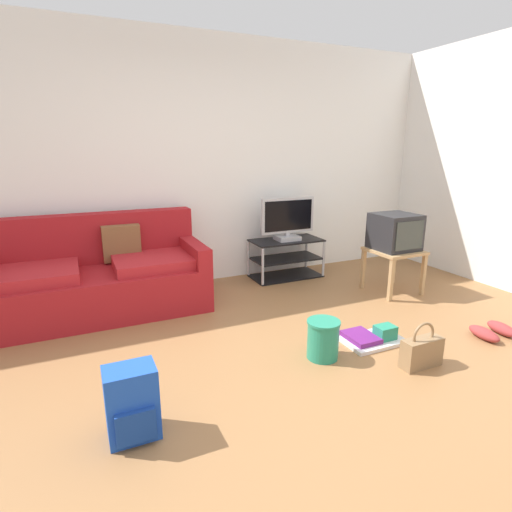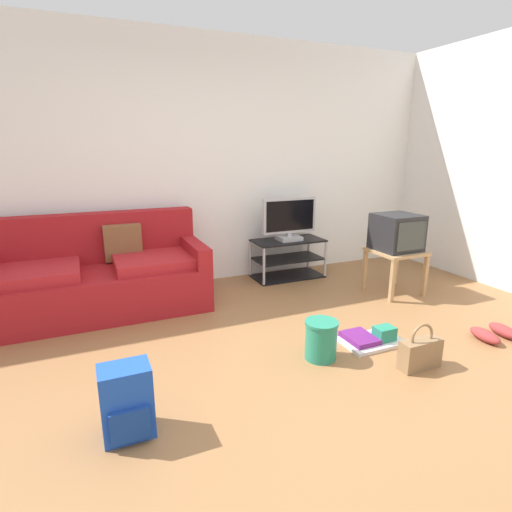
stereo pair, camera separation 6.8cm
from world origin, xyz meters
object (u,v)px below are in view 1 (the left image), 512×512
side_table (394,257)px  backpack (132,403)px  handbag (422,351)px  floor_tray (372,338)px  crt_tv (395,232)px  cleaning_bucket (323,338)px  couch (97,278)px  sneakers_pair (493,331)px  flat_tv (288,219)px  tv_stand (286,258)px

side_table → backpack: 3.16m
handbag → floor_tray: handbag is taller
crt_tv → cleaning_bucket: 1.83m
floor_tray → backpack: bearing=-170.0°
couch → backpack: size_ratio=4.84×
handbag → sneakers_pair: 0.93m
crt_tv → handbag: size_ratio=1.26×
flat_tv → handbag: size_ratio=1.97×
sneakers_pair → floor_tray: floor_tray is taller
cleaning_bucket → flat_tv: bearing=69.3°
side_table → crt_tv: 0.27m
flat_tv → floor_tray: flat_tv is taller
floor_tray → handbag: bearing=-80.8°
crt_tv → backpack: bearing=-157.1°
sneakers_pair → floor_tray: (-0.99, 0.33, -0.00)m
tv_stand → sneakers_pair: tv_stand is taller
side_table → crt_tv: bearing=90.0°
handbag → side_table: bearing=55.0°
backpack → tv_stand: bearing=63.5°
sneakers_pair → floor_tray: bearing=161.7°
cleaning_bucket → sneakers_pair: size_ratio=0.78×
tv_stand → backpack: (-2.10, -2.15, -0.03)m
crt_tv → handbag: bearing=-124.6°
crt_tv → backpack: size_ratio=1.05×
backpack → floor_tray: 1.96m
tv_stand → backpack: bearing=-134.4°
tv_stand → couch: bearing=-175.1°
sneakers_pair → handbag: bearing=-173.2°
tv_stand → handbag: size_ratio=2.47×
tv_stand → handbag: (-0.11, -2.25, -0.11)m
tv_stand → sneakers_pair: bearing=-69.3°
tv_stand → crt_tv: crt_tv is taller
tv_stand → floor_tray: tv_stand is taller
crt_tv → cleaning_bucket: (-1.49, -0.93, -0.50)m
crt_tv → backpack: crt_tv is taller
crt_tv → side_table: bearing=-90.0°
crt_tv → floor_tray: 1.47m
flat_tv → sneakers_pair: (0.81, -2.12, -0.66)m
cleaning_bucket → couch: bearing=131.0°
crt_tv → backpack: 3.19m
tv_stand → handbag: 2.25m
floor_tray → cleaning_bucket: bearing=-175.6°
flat_tv → backpack: flat_tv is taller
handbag → sneakers_pair: (0.92, 0.11, -0.07)m
couch → side_table: size_ratio=3.98×
sneakers_pair → backpack: bearing=-179.8°
side_table → tv_stand: bearing=130.8°
side_table → floor_tray: bearing=-138.5°
crt_tv → sneakers_pair: crt_tv is taller
crt_tv → cleaning_bucket: crt_tv is taller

